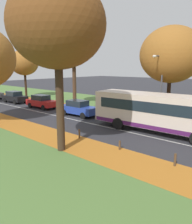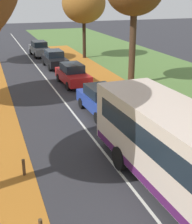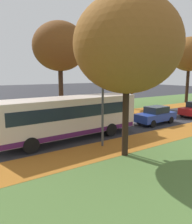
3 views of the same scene
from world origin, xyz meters
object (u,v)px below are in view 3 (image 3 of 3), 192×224
at_px(tree_left_mid, 133,64).
at_px(tree_left_far, 189,54).
at_px(tree_right_near, 127,45).
at_px(bollard_fourth, 5,127).
at_px(tree_left_near, 60,47).
at_px(bollard_fifth, 46,122).
at_px(bollard_sixth, 79,117).
at_px(bus, 69,116).
at_px(car_blue_lead, 156,115).
at_px(streetlamp_right, 100,88).

relative_size(tree_left_mid, tree_left_far, 0.83).
distance_m(tree_right_near, bollard_fourth, 12.02).
height_order(tree_left_near, bollard_fifth, tree_left_near).
relative_size(bollard_fourth, bollard_sixth, 1.00).
bearing_deg(bollard_fourth, tree_left_mid, 98.88).
height_order(bus, car_blue_lead, bus).
bearing_deg(streetlamp_right, bollard_sixth, 160.54).
height_order(tree_left_near, car_blue_lead, tree_left_near).
bearing_deg(tree_right_near, tree_left_mid, 135.47).
relative_size(bollard_fourth, car_blue_lead, 0.16).
height_order(tree_left_near, bollard_sixth, tree_left_near).
xyz_separation_m(tree_left_near, bollard_sixth, (2.32, 0.75, -6.93)).
distance_m(tree_left_mid, bollard_sixth, 11.23).
xyz_separation_m(tree_left_far, bollard_fifth, (2.46, -24.94, -7.33)).
xyz_separation_m(streetlamp_right, bus, (-2.26, -1.06, -2.04)).
bearing_deg(bus, bollard_fourth, -146.42).
xyz_separation_m(tree_left_mid, bollard_sixth, (2.53, -9.49, -5.45)).
distance_m(bollard_sixth, car_blue_lead, 7.40).
bearing_deg(tree_right_near, streetlamp_right, -176.84).
relative_size(tree_left_near, bollard_fourth, 14.22).
xyz_separation_m(tree_left_mid, tree_right_near, (12.12, -11.92, 0.31)).
bearing_deg(tree_left_far, bollard_sixth, -83.58).
distance_m(bus, car_blue_lead, 8.96).
bearing_deg(car_blue_lead, tree_left_mid, 151.33).
distance_m(bollard_fourth, bus, 6.11).
bearing_deg(tree_left_near, car_blue_lead, 38.95).
relative_size(bollard_fifth, bollard_sixth, 0.85).
distance_m(tree_left_near, streetlamp_right, 10.37).
relative_size(bollard_fifth, streetlamp_right, 0.10).
bearing_deg(tree_left_far, tree_left_mid, -90.56).
height_order(bollard_fourth, bollard_fifth, bollard_fourth).
xyz_separation_m(tree_left_near, tree_left_mid, (-0.22, 10.24, -1.49)).
bearing_deg(tree_left_near, tree_right_near, -8.05).
bearing_deg(streetlamp_right, bollard_fourth, -148.91).
relative_size(bus, car_blue_lead, 2.46).
bearing_deg(tree_left_near, bus, -21.46).
bearing_deg(tree_left_mid, tree_left_near, -88.79).
xyz_separation_m(bus, car_blue_lead, (0.16, 8.91, -0.89)).
height_order(bollard_fourth, bollard_sixth, bollard_fourth).
xyz_separation_m(bollard_fourth, bus, (4.96, 3.29, 1.36)).
bearing_deg(bollard_fifth, car_blue_lead, 59.72).
xyz_separation_m(tree_left_mid, bollard_fifth, (2.58, -12.95, -5.50)).
distance_m(bollard_fourth, streetlamp_right, 9.09).
height_order(tree_left_far, bollard_sixth, tree_left_far).
bearing_deg(bollard_fifth, streetlamp_right, 7.09).
bearing_deg(bollard_fourth, bollard_sixth, 90.25).
distance_m(tree_left_far, streetlamp_right, 26.21).
bearing_deg(bus, bollard_sixth, 144.02).
xyz_separation_m(bollard_fourth, car_blue_lead, (5.12, 12.21, 0.47)).
relative_size(tree_left_mid, bollard_sixth, 12.48).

